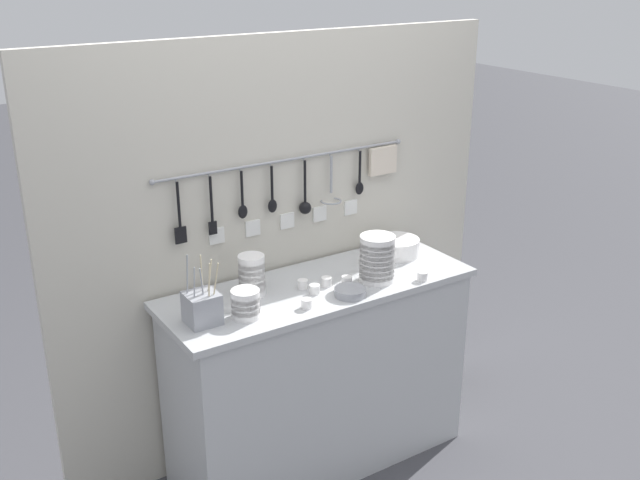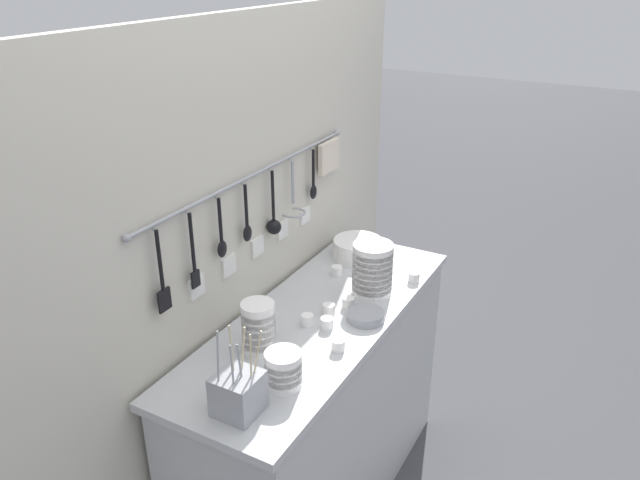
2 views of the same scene
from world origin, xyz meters
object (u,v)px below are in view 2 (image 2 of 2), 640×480
bowl_stack_wide_centre (372,269)px  steel_mixing_bowl (366,316)px  cup_beside_plates (348,302)px  cup_back_right (414,277)px  bowl_stack_short_front (283,369)px  cup_front_right (337,271)px  cutlery_caddy (238,393)px  plate_stack (358,249)px  cup_centre (329,309)px  bowl_stack_nested_right (258,327)px  cup_edge_far (307,320)px  cup_edge_near (338,345)px  cup_front_left (327,323)px

bowl_stack_wide_centre → steel_mixing_bowl: bearing=-161.3°
cup_beside_plates → steel_mixing_bowl: bearing=-117.2°
cup_beside_plates → cup_back_right: (0.30, -0.14, 0.00)m
bowl_stack_short_front → cup_front_right: bowl_stack_short_front is taller
steel_mixing_bowl → cutlery_caddy: cutlery_caddy is taller
plate_stack → cup_centre: plate_stack is taller
bowl_stack_nested_right → cup_back_right: size_ratio=3.96×
cup_edge_far → cutlery_caddy: bearing=-173.3°
plate_stack → cup_beside_plates: 0.42m
steel_mixing_bowl → bowl_stack_nested_right: bearing=145.9°
bowl_stack_nested_right → bowl_stack_short_front: 0.21m
bowl_stack_wide_centre → cup_edge_near: (-0.40, -0.06, -0.08)m
cup_front_right → cup_centre: bearing=-158.0°
bowl_stack_nested_right → cup_beside_plates: size_ratio=3.96×
cup_edge_near → cup_beside_plates: bearing=19.8°
bowl_stack_wide_centre → cup_beside_plates: bearing=166.6°
cutlery_caddy → cup_front_left: cutlery_caddy is taller
bowl_stack_short_front → cup_edge_far: bearing=18.0°
steel_mixing_bowl → cup_edge_near: bearing=179.9°
cup_edge_far → cup_front_right: (0.38, 0.08, 0.00)m
cutlery_caddy → cup_front_right: (0.87, 0.14, -0.05)m
steel_mixing_bowl → cup_centre: bearing=102.3°
bowl_stack_nested_right → plate_stack: 0.78m
cup_front_left → cup_back_right: (0.47, -0.14, 0.00)m
cutlery_caddy → cup_front_left: (0.51, -0.01, -0.05)m
bowl_stack_nested_right → cutlery_caddy: cutlery_caddy is taller
bowl_stack_short_front → cup_front_left: bearing=6.0°
cup_edge_near → cutlery_caddy: bearing=164.9°
bowl_stack_wide_centre → cup_beside_plates: bowl_stack_wide_centre is taller
cup_edge_far → cup_front_left: (0.02, -0.07, 0.00)m
plate_stack → steel_mixing_bowl: (-0.44, -0.25, -0.02)m
cutlery_caddy → cup_front_left: size_ratio=6.31×
bowl_stack_wide_centre → steel_mixing_bowl: (-0.18, -0.06, -0.09)m
cutlery_caddy → cup_beside_plates: 0.67m
bowl_stack_nested_right → cup_beside_plates: (0.39, -0.13, -0.07)m
cup_front_right → cup_beside_plates: size_ratio=1.00×
cup_front_left → cup_front_right: 0.39m
cutlery_caddy → bowl_stack_nested_right: bearing=23.0°
bowl_stack_short_front → plate_stack: bowl_stack_short_front is taller
bowl_stack_wide_centre → cup_edge_far: bearing=161.4°
bowl_stack_short_front → steel_mixing_bowl: bowl_stack_short_front is taller
bowl_stack_short_front → cup_edge_near: bowl_stack_short_front is taller
bowl_stack_wide_centre → cup_front_right: (0.07, 0.19, -0.08)m
cup_front_left → cup_back_right: size_ratio=1.00×
cup_beside_plates → cup_back_right: 0.34m
plate_stack → cup_back_right: (-0.09, -0.29, -0.02)m
cup_back_right → cup_edge_near: bearing=175.4°
cutlery_caddy → cup_edge_near: cutlery_caddy is taller
cup_front_left → cup_centre: bearing=24.3°
plate_stack → cup_edge_near: 0.70m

